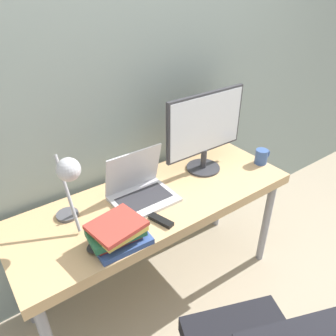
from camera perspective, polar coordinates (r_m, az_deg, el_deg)
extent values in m
plane|color=tan|center=(2.17, 3.01, -24.56)|extent=(12.00, 12.00, 0.00)
cube|color=gray|center=(1.83, -9.02, 15.21)|extent=(8.00, 0.05, 2.60)
cube|color=tan|center=(1.82, -2.13, -5.87)|extent=(1.59, 0.58, 0.06)
cylinder|color=gray|center=(2.34, 16.69, -9.05)|extent=(0.05, 0.05, 0.67)
cylinder|color=gray|center=(2.05, -24.03, -17.71)|extent=(0.05, 0.05, 0.67)
cylinder|color=gray|center=(2.56, 8.82, -3.89)|extent=(0.05, 0.05, 0.67)
cube|color=silver|center=(1.78, -4.20, -5.41)|extent=(0.33, 0.26, 0.02)
cube|color=#2D2D33|center=(1.77, -4.21, -5.15)|extent=(0.28, 0.16, 0.00)
cube|color=silver|center=(1.77, -6.07, -0.36)|extent=(0.33, 0.07, 0.25)
cube|color=silver|center=(1.77, -6.04, -0.40)|extent=(0.30, 0.06, 0.22)
cylinder|color=#333338|center=(2.06, 6.13, 0.06)|extent=(0.21, 0.21, 0.01)
cylinder|color=#333338|center=(2.03, 6.24, 1.66)|extent=(0.04, 0.04, 0.12)
cube|color=#333338|center=(1.93, 6.54, 7.73)|extent=(0.55, 0.02, 0.37)
cube|color=silver|center=(1.92, 6.79, 7.61)|extent=(0.53, 0.00, 0.34)
cylinder|color=#4C4C51|center=(1.75, -17.10, -7.80)|extent=(0.11, 0.11, 0.02)
cylinder|color=#99999E|center=(1.58, -17.05, -4.29)|extent=(0.02, 0.17, 0.35)
sphere|color=#B2B2B7|center=(1.42, -16.95, -0.26)|extent=(0.10, 0.10, 0.10)
cube|color=#334C8C|center=(1.54, -8.10, -12.51)|extent=(0.26, 0.18, 0.03)
cube|color=#B2382D|center=(1.53, -9.15, -11.57)|extent=(0.22, 0.16, 0.02)
cube|color=#286B47|center=(1.51, -9.08, -11.00)|extent=(0.26, 0.17, 0.04)
cube|color=gold|center=(1.48, -8.96, -10.23)|extent=(0.23, 0.22, 0.03)
cube|color=#B2382D|center=(1.46, -8.97, -9.79)|extent=(0.25, 0.22, 0.02)
cube|color=black|center=(1.63, -1.23, -9.12)|extent=(0.08, 0.14, 0.02)
cylinder|color=#385693|center=(2.17, 15.93, 1.92)|extent=(0.08, 0.08, 0.09)
torus|color=#385693|center=(2.20, 16.75, 2.28)|extent=(0.07, 0.01, 0.07)
ellipsoid|color=black|center=(1.53, -11.37, -12.86)|extent=(0.15, 0.09, 0.04)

